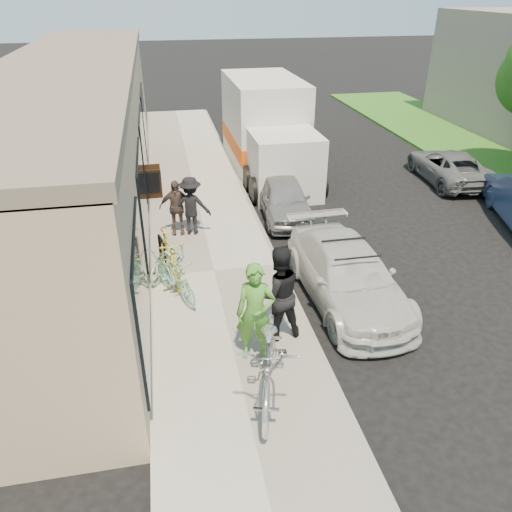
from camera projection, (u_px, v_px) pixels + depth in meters
ground at (338, 346)px, 9.42m from camera, size 120.00×120.00×0.00m
sidewalk at (214, 273)px, 11.63m from camera, size 3.00×34.00×0.15m
curb at (279, 267)px, 11.90m from camera, size 0.12×34.00×0.13m
storefront at (79, 137)px, 14.41m from camera, size 3.60×20.00×4.22m
bike_rack at (162, 250)px, 11.48m from camera, size 0.17×0.54×0.77m
sandwich_board at (152, 182)px, 15.32m from camera, size 0.61×0.62×0.98m
sedan_white at (347, 274)px, 10.53m from camera, size 1.89×4.32×1.28m
sedan_silver at (284, 198)px, 14.40m from camera, size 1.53×3.41×1.14m
moving_truck at (267, 132)px, 17.69m from camera, size 2.47×6.42×3.15m
far_car_gray at (449, 166)px, 17.05m from camera, size 2.05×3.96×1.07m
tandem_bike at (270, 359)px, 7.86m from camera, size 1.48×2.65×1.32m
woman_rider at (256, 313)px, 8.50m from camera, size 0.76×0.60×1.85m
man_standing at (278, 293)px, 9.04m from camera, size 0.99×0.82×1.85m
cruiser_bike_a at (175, 277)px, 10.39m from camera, size 1.11×1.66×0.97m
cruiser_bike_b at (168, 258)px, 11.28m from camera, size 1.23×1.60×0.81m
cruiser_bike_c at (169, 258)px, 10.99m from camera, size 0.88×1.91×1.11m
bystander_a at (191, 206)px, 12.98m from camera, size 1.11×0.78×1.56m
bystander_b at (176, 207)px, 13.00m from camera, size 0.89×0.42×1.48m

